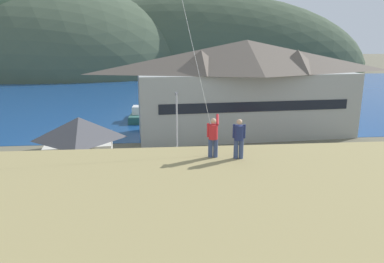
{
  "coord_description": "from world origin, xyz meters",
  "views": [
    {
      "loc": [
        -4.2,
        -21.68,
        11.29
      ],
      "look_at": [
        -1.39,
        9.0,
        3.5
      ],
      "focal_mm": 33.42,
      "sensor_mm": 36.0,
      "label": 1
    }
  ],
  "objects_px": {
    "parked_car_mid_row_center": "(56,208)",
    "harbor_lodge": "(246,86)",
    "person_companion": "(239,137)",
    "parked_car_back_row_left": "(325,168)",
    "parking_light_pole": "(177,123)",
    "wharf_dock": "(162,113)",
    "storage_shed_near_lot": "(81,146)",
    "person_kite_flyer": "(213,136)",
    "parked_car_mid_row_near": "(147,165)",
    "parked_car_front_row_red": "(161,202)",
    "parked_car_lone_by_shed": "(376,187)",
    "moored_boat_wharfside": "(139,115)"
  },
  "relations": [
    {
      "from": "storage_shed_near_lot",
      "to": "person_kite_flyer",
      "type": "xyz_separation_m",
      "value": [
        9.05,
        -15.03,
        4.63
      ]
    },
    {
      "from": "harbor_lodge",
      "to": "person_companion",
      "type": "relative_size",
      "value": 16.05
    },
    {
      "from": "parked_car_front_row_red",
      "to": "parking_light_pole",
      "type": "relative_size",
      "value": 0.65
    },
    {
      "from": "harbor_lodge",
      "to": "parked_car_back_row_left",
      "type": "height_order",
      "value": "harbor_lodge"
    },
    {
      "from": "storage_shed_near_lot",
      "to": "parked_car_back_row_left",
      "type": "bearing_deg",
      "value": -7.87
    },
    {
      "from": "parked_car_mid_row_near",
      "to": "person_kite_flyer",
      "type": "xyz_separation_m",
      "value": [
        3.5,
        -14.28,
        6.25
      ]
    },
    {
      "from": "parked_car_mid_row_center",
      "to": "harbor_lodge",
      "type": "bearing_deg",
      "value": 51.17
    },
    {
      "from": "parked_car_back_row_left",
      "to": "parked_car_mid_row_near",
      "type": "xyz_separation_m",
      "value": [
        -14.84,
        2.08,
        0.0
      ]
    },
    {
      "from": "harbor_lodge",
      "to": "parked_car_front_row_red",
      "type": "xyz_separation_m",
      "value": [
        -10.48,
        -21.02,
        -5.0
      ]
    },
    {
      "from": "moored_boat_wharfside",
      "to": "person_kite_flyer",
      "type": "bearing_deg",
      "value": -81.76
    },
    {
      "from": "storage_shed_near_lot",
      "to": "parked_car_mid_row_center",
      "type": "xyz_separation_m",
      "value": [
        0.11,
        -8.45,
        -1.62
      ]
    },
    {
      "from": "harbor_lodge",
      "to": "parked_car_mid_row_center",
      "type": "relative_size",
      "value": 6.58
    },
    {
      "from": "parked_car_back_row_left",
      "to": "person_companion",
      "type": "height_order",
      "value": "person_companion"
    },
    {
      "from": "harbor_lodge",
      "to": "moored_boat_wharfside",
      "type": "bearing_deg",
      "value": 145.15
    },
    {
      "from": "person_companion",
      "to": "parked_car_back_row_left",
      "type": "bearing_deg",
      "value": 50.56
    },
    {
      "from": "parked_car_mid_row_center",
      "to": "person_companion",
      "type": "height_order",
      "value": "person_companion"
    },
    {
      "from": "harbor_lodge",
      "to": "parked_car_lone_by_shed",
      "type": "bearing_deg",
      "value": -75.89
    },
    {
      "from": "storage_shed_near_lot",
      "to": "wharf_dock",
      "type": "distance_m",
      "value": 26.72
    },
    {
      "from": "parked_car_lone_by_shed",
      "to": "parked_car_front_row_red",
      "type": "bearing_deg",
      "value": -175.78
    },
    {
      "from": "harbor_lodge",
      "to": "storage_shed_near_lot",
      "type": "bearing_deg",
      "value": -143.35
    },
    {
      "from": "parked_car_back_row_left",
      "to": "person_kite_flyer",
      "type": "distance_m",
      "value": 17.8
    },
    {
      "from": "person_kite_flyer",
      "to": "storage_shed_near_lot",
      "type": "bearing_deg",
      "value": 121.06
    },
    {
      "from": "storage_shed_near_lot",
      "to": "person_kite_flyer",
      "type": "bearing_deg",
      "value": -58.94
    },
    {
      "from": "parking_light_pole",
      "to": "person_companion",
      "type": "height_order",
      "value": "person_companion"
    },
    {
      "from": "moored_boat_wharfside",
      "to": "person_companion",
      "type": "height_order",
      "value": "person_companion"
    },
    {
      "from": "parked_car_lone_by_shed",
      "to": "parking_light_pole",
      "type": "bearing_deg",
      "value": 145.7
    },
    {
      "from": "parked_car_mid_row_near",
      "to": "person_companion",
      "type": "distance_m",
      "value": 16.49
    },
    {
      "from": "harbor_lodge",
      "to": "parked_car_mid_row_center",
      "type": "xyz_separation_m",
      "value": [
        -17.12,
        -21.27,
        -5.0
      ]
    },
    {
      "from": "moored_boat_wharfside",
      "to": "parked_car_front_row_red",
      "type": "bearing_deg",
      "value": -84.2
    },
    {
      "from": "parking_light_pole",
      "to": "parked_car_mid_row_near",
      "type": "bearing_deg",
      "value": -131.1
    },
    {
      "from": "parked_car_mid_row_near",
      "to": "parking_light_pole",
      "type": "distance_m",
      "value": 5.1
    },
    {
      "from": "parked_car_front_row_red",
      "to": "person_kite_flyer",
      "type": "distance_m",
      "value": 9.54
    },
    {
      "from": "person_kite_flyer",
      "to": "person_companion",
      "type": "bearing_deg",
      "value": -14.67
    },
    {
      "from": "storage_shed_near_lot",
      "to": "parked_car_mid_row_center",
      "type": "bearing_deg",
      "value": -89.26
    },
    {
      "from": "moored_boat_wharfside",
      "to": "person_companion",
      "type": "distance_m",
      "value": 38.69
    },
    {
      "from": "parked_car_back_row_left",
      "to": "parked_car_mid_row_near",
      "type": "height_order",
      "value": "same"
    },
    {
      "from": "storage_shed_near_lot",
      "to": "wharf_dock",
      "type": "bearing_deg",
      "value": 74.55
    },
    {
      "from": "parking_light_pole",
      "to": "wharf_dock",
      "type": "bearing_deg",
      "value": 93.02
    },
    {
      "from": "parked_car_lone_by_shed",
      "to": "person_kite_flyer",
      "type": "bearing_deg",
      "value": -148.83
    },
    {
      "from": "parked_car_front_row_red",
      "to": "harbor_lodge",
      "type": "bearing_deg",
      "value": 63.49
    },
    {
      "from": "parked_car_lone_by_shed",
      "to": "person_companion",
      "type": "relative_size",
      "value": 2.49
    },
    {
      "from": "harbor_lodge",
      "to": "moored_boat_wharfside",
      "type": "relative_size",
      "value": 4.0
    },
    {
      "from": "storage_shed_near_lot",
      "to": "person_companion",
      "type": "relative_size",
      "value": 3.73
    },
    {
      "from": "parked_car_front_row_red",
      "to": "person_companion",
      "type": "relative_size",
      "value": 2.46
    },
    {
      "from": "parked_car_mid_row_near",
      "to": "person_companion",
      "type": "bearing_deg",
      "value": -72.57
    },
    {
      "from": "parked_car_back_row_left",
      "to": "parking_light_pole",
      "type": "relative_size",
      "value": 0.65
    },
    {
      "from": "moored_boat_wharfside",
      "to": "parked_car_front_row_red",
      "type": "relative_size",
      "value": 1.63
    },
    {
      "from": "wharf_dock",
      "to": "parked_car_back_row_left",
      "type": "xyz_separation_m",
      "value": [
        13.3,
        -28.47,
        0.71
      ]
    },
    {
      "from": "harbor_lodge",
      "to": "parked_car_mid_row_near",
      "type": "relative_size",
      "value": 6.54
    },
    {
      "from": "parked_car_back_row_left",
      "to": "parked_car_mid_row_center",
      "type": "relative_size",
      "value": 1.01
    }
  ]
}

